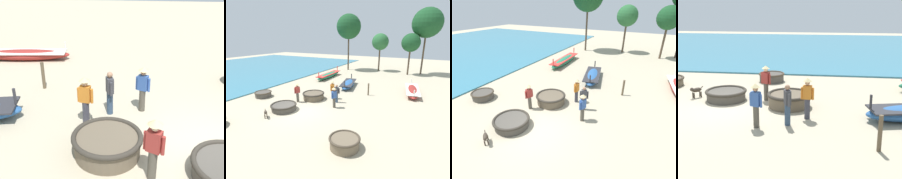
% 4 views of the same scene
% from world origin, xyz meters
% --- Properties ---
extents(ground_plane, '(80.00, 80.00, 0.00)m').
position_xyz_m(ground_plane, '(0.00, 0.00, 0.00)').
color(ground_plane, tan).
extents(sea, '(28.00, 52.00, 0.10)m').
position_xyz_m(sea, '(-21.00, 4.00, 0.05)').
color(sea, teal).
rests_on(sea, ground).
extents(coracle_far_left, '(1.96, 1.96, 0.63)m').
position_xyz_m(coracle_far_left, '(-0.68, 2.79, 0.34)').
color(coracle_far_left, brown).
rests_on(coracle_far_left, ground).
extents(coracle_front_left, '(1.96, 1.96, 0.51)m').
position_xyz_m(coracle_front_left, '(-1.24, -0.32, 0.28)').
color(coracle_front_left, '#4C473F').
rests_on(coracle_front_left, ground).
extents(coracle_far_right, '(1.53, 1.53, 0.52)m').
position_xyz_m(coracle_far_right, '(-5.22, 1.11, 0.28)').
color(coracle_far_right, '#4C473F').
rests_on(coracle_far_right, ground).
extents(fisherman_standing_left, '(0.36, 0.53, 1.67)m').
position_xyz_m(fisherman_standing_left, '(0.76, 3.71, 0.96)').
color(fisherman_standing_left, '#383842').
rests_on(fisherman_standing_left, ground).
extents(fisherman_hauling, '(0.50, 0.33, 1.57)m').
position_xyz_m(fisherman_hauling, '(1.56, 3.04, 0.84)').
color(fisherman_hauling, '#2D425B').
rests_on(fisherman_hauling, ground).
extents(fisherman_with_hat, '(0.36, 0.51, 1.67)m').
position_xyz_m(fisherman_with_hat, '(1.93, 1.93, 0.96)').
color(fisherman_with_hat, '#4C473D').
rests_on(fisherman_with_hat, ground).
extents(fisherman_by_coracle, '(0.36, 0.50, 1.67)m').
position_xyz_m(fisherman_by_coracle, '(-1.47, 1.58, 0.96)').
color(fisherman_by_coracle, '#4C473D').
rests_on(fisherman_by_coracle, ground).
extents(dog, '(0.57, 0.49, 0.55)m').
position_xyz_m(dog, '(-1.39, -1.89, 0.37)').
color(dog, '#3D3328').
rests_on(dog, ground).
extents(mooring_post_inland, '(0.14, 0.14, 1.18)m').
position_xyz_m(mooring_post_inland, '(3.34, 6.16, 0.59)').
color(mooring_post_inland, brown).
rests_on(mooring_post_inland, ground).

